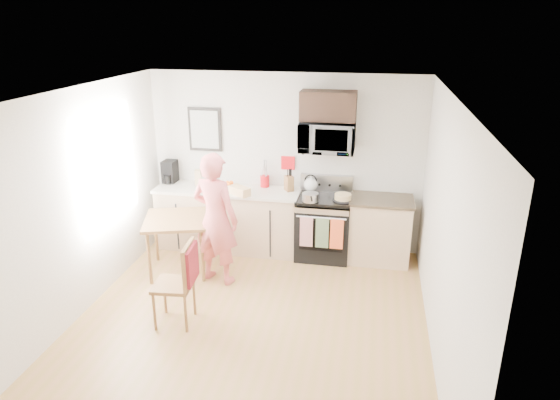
% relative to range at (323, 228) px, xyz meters
% --- Properties ---
extents(floor, '(4.60, 4.60, 0.00)m').
position_rel_range_xyz_m(floor, '(-0.63, -1.98, -0.44)').
color(floor, '#A17C3E').
rests_on(floor, ground).
extents(back_wall, '(4.00, 0.04, 2.60)m').
position_rel_range_xyz_m(back_wall, '(-0.63, 0.32, 0.86)').
color(back_wall, beige).
rests_on(back_wall, floor).
extents(front_wall, '(4.00, 0.04, 2.60)m').
position_rel_range_xyz_m(front_wall, '(-0.63, -4.28, 0.86)').
color(front_wall, beige).
rests_on(front_wall, floor).
extents(left_wall, '(0.04, 4.60, 2.60)m').
position_rel_range_xyz_m(left_wall, '(-2.63, -1.98, 0.86)').
color(left_wall, beige).
rests_on(left_wall, floor).
extents(right_wall, '(0.04, 4.60, 2.60)m').
position_rel_range_xyz_m(right_wall, '(1.37, -1.98, 0.86)').
color(right_wall, beige).
rests_on(right_wall, floor).
extents(ceiling, '(4.00, 4.60, 0.04)m').
position_rel_range_xyz_m(ceiling, '(-0.63, -1.98, 2.16)').
color(ceiling, white).
rests_on(ceiling, back_wall).
extents(window, '(0.06, 1.40, 1.50)m').
position_rel_range_xyz_m(window, '(-2.59, -1.18, 1.11)').
color(window, white).
rests_on(window, left_wall).
extents(cabinet_left, '(2.10, 0.60, 0.90)m').
position_rel_range_xyz_m(cabinet_left, '(-1.43, 0.02, 0.01)').
color(cabinet_left, tan).
rests_on(cabinet_left, floor).
extents(countertop_left, '(2.14, 0.64, 0.04)m').
position_rel_range_xyz_m(countertop_left, '(-1.43, 0.02, 0.48)').
color(countertop_left, beige).
rests_on(countertop_left, cabinet_left).
extents(cabinet_right, '(0.84, 0.60, 0.90)m').
position_rel_range_xyz_m(cabinet_right, '(0.80, 0.02, 0.01)').
color(cabinet_right, tan).
rests_on(cabinet_right, floor).
extents(countertop_right, '(0.88, 0.64, 0.04)m').
position_rel_range_xyz_m(countertop_right, '(0.80, 0.02, 0.48)').
color(countertop_right, black).
rests_on(countertop_right, cabinet_right).
extents(range, '(0.76, 0.70, 1.16)m').
position_rel_range_xyz_m(range, '(0.00, 0.00, 0.00)').
color(range, black).
rests_on(range, floor).
extents(microwave, '(0.76, 0.51, 0.42)m').
position_rel_range_xyz_m(microwave, '(-0.00, 0.10, 1.32)').
color(microwave, '#A9AAAE').
rests_on(microwave, back_wall).
extents(upper_cabinet, '(0.76, 0.35, 0.40)m').
position_rel_range_xyz_m(upper_cabinet, '(-0.00, 0.15, 1.74)').
color(upper_cabinet, black).
rests_on(upper_cabinet, back_wall).
extents(wall_art, '(0.50, 0.04, 0.65)m').
position_rel_range_xyz_m(wall_art, '(-1.83, 0.30, 1.31)').
color(wall_art, black).
rests_on(wall_art, back_wall).
extents(wall_trivet, '(0.20, 0.02, 0.20)m').
position_rel_range_xyz_m(wall_trivet, '(-0.58, 0.31, 0.86)').
color(wall_trivet, red).
rests_on(wall_trivet, back_wall).
extents(person, '(0.73, 0.58, 1.76)m').
position_rel_range_xyz_m(person, '(-1.29, -0.98, 0.44)').
color(person, '#DB3C4A').
rests_on(person, floor).
extents(dining_table, '(0.90, 0.90, 0.78)m').
position_rel_range_xyz_m(dining_table, '(-1.90, -0.83, 0.25)').
color(dining_table, brown).
rests_on(dining_table, floor).
extents(chair, '(0.50, 0.45, 0.99)m').
position_rel_range_xyz_m(chair, '(-1.33, -2.02, 0.20)').
color(chair, brown).
rests_on(chair, floor).
extents(knife_block, '(0.16, 0.17, 0.22)m').
position_rel_range_xyz_m(knife_block, '(-0.53, 0.11, 0.61)').
color(knife_block, brown).
rests_on(knife_block, countertop_left).
extents(utensil_crock, '(0.13, 0.13, 0.40)m').
position_rel_range_xyz_m(utensil_crock, '(-0.91, 0.23, 0.67)').
color(utensil_crock, red).
rests_on(utensil_crock, countertop_left).
extents(fruit_bowl, '(0.24, 0.24, 0.09)m').
position_rel_range_xyz_m(fruit_bowl, '(-1.42, 0.11, 0.54)').
color(fruit_bowl, white).
rests_on(fruit_bowl, countertop_left).
extents(milk_carton, '(0.10, 0.10, 0.23)m').
position_rel_range_xyz_m(milk_carton, '(-1.91, 0.12, 0.62)').
color(milk_carton, tan).
rests_on(milk_carton, countertop_left).
extents(coffee_maker, '(0.20, 0.29, 0.34)m').
position_rel_range_xyz_m(coffee_maker, '(-2.38, 0.17, 0.66)').
color(coffee_maker, black).
rests_on(coffee_maker, countertop_left).
extents(bread_bag, '(0.35, 0.31, 0.12)m').
position_rel_range_xyz_m(bread_bag, '(-1.18, -0.19, 0.56)').
color(bread_bag, '#DFA975').
rests_on(bread_bag, countertop_left).
extents(cake, '(0.28, 0.28, 0.09)m').
position_rel_range_xyz_m(cake, '(0.27, -0.11, 0.53)').
color(cake, black).
rests_on(cake, range).
extents(kettle, '(0.20, 0.20, 0.26)m').
position_rel_range_xyz_m(kettle, '(-0.22, 0.18, 0.60)').
color(kettle, white).
rests_on(kettle, range).
extents(pot, '(0.23, 0.38, 0.11)m').
position_rel_range_xyz_m(pot, '(-0.17, -0.23, 0.55)').
color(pot, '#A9AAAE').
rests_on(pot, range).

